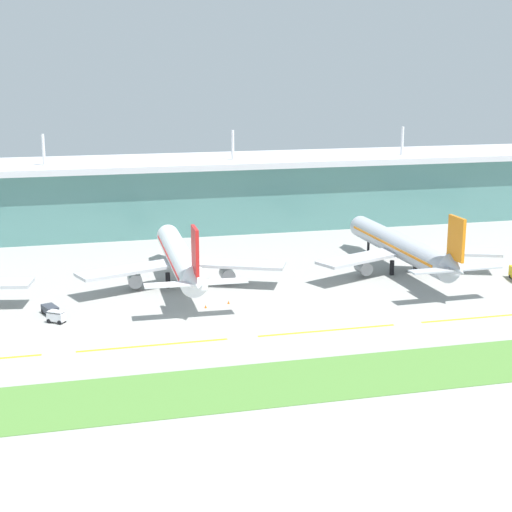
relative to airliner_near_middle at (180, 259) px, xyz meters
The scene contains 12 objects.
ground_plane 44.11m from the airliner_near_middle, 53.82° to the right, with size 600.00×600.00×0.00m, color #9E9E99.
terminal_building 69.93m from the airliner_near_middle, 68.33° to the left, with size 288.00×34.00×30.90m.
airliner_near_middle is the anchor object (origin of this frame).
airliner_far_middle 55.07m from the airliner_near_middle, ahead, with size 48.79×60.85×18.90m.
taxiway_stripe_mid_west 41.09m from the airliner_near_middle, 106.08° to the right, with size 28.00×0.70×0.04m, color yellow.
taxiway_stripe_centre 45.61m from the airliner_near_middle, 59.73° to the right, with size 28.00×0.70×0.04m, color yellow.
taxiway_stripe_mid_east 69.16m from the airliner_near_middle, 34.49° to the right, with size 28.00×0.70×0.04m, color yellow.
grass_verge 67.21m from the airliner_near_middle, 67.36° to the right, with size 300.00×18.00×0.10m, color #518438.
baggage_cart 35.89m from the airliner_near_middle, 143.35° to the right, with size 3.98×3.59×2.48m.
pushback_tug 33.86m from the airliner_near_middle, 152.89° to the right, with size 3.78×4.96×1.85m.
safety_cone_left_wingtip 19.92m from the airliner_near_middle, 82.79° to the right, with size 0.56×0.56×0.70m, color orange.
safety_cone_nose_front 19.69m from the airliner_near_middle, 65.52° to the right, with size 0.56×0.56×0.70m, color orange.
Camera 1 is at (-52.13, -142.04, 50.91)m, focal length 55.39 mm.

